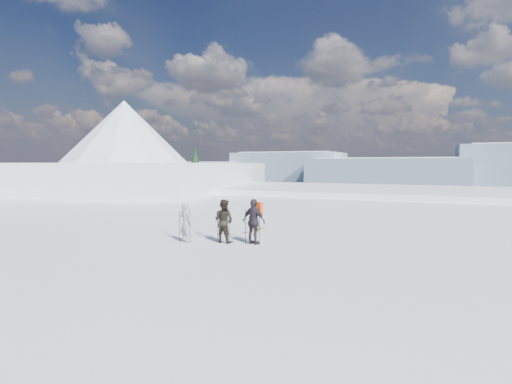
{
  "coord_description": "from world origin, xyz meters",
  "views": [
    {
      "loc": [
        4.52,
        -11.01,
        2.96
      ],
      "look_at": [
        -1.63,
        3.0,
        1.86
      ],
      "focal_mm": 28.0,
      "sensor_mm": 36.0,
      "label": 1
    }
  ],
  "objects_px": {
    "skier_pack": "(254,222)",
    "skis_loose": "(256,231)",
    "skier_grey": "(186,222)",
    "skier_dark": "(224,221)"
  },
  "relations": [
    {
      "from": "skier_pack",
      "to": "skis_loose",
      "type": "distance_m",
      "value": 2.98
    },
    {
      "from": "skier_grey",
      "to": "skis_loose",
      "type": "relative_size",
      "value": 0.89
    },
    {
      "from": "skier_dark",
      "to": "skis_loose",
      "type": "relative_size",
      "value": 0.97
    },
    {
      "from": "skier_grey",
      "to": "skier_pack",
      "type": "height_order",
      "value": "skier_pack"
    },
    {
      "from": "skier_grey",
      "to": "skis_loose",
      "type": "distance_m",
      "value": 3.69
    },
    {
      "from": "skier_grey",
      "to": "skier_dark",
      "type": "bearing_deg",
      "value": -137.57
    },
    {
      "from": "skier_pack",
      "to": "skier_grey",
      "type": "bearing_deg",
      "value": 26.92
    },
    {
      "from": "skier_pack",
      "to": "skis_loose",
      "type": "relative_size",
      "value": 0.99
    },
    {
      "from": "skier_grey",
      "to": "skier_pack",
      "type": "xyz_separation_m",
      "value": [
        2.51,
        0.67,
        0.08
      ]
    },
    {
      "from": "skier_grey",
      "to": "skier_pack",
      "type": "relative_size",
      "value": 0.9
    }
  ]
}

